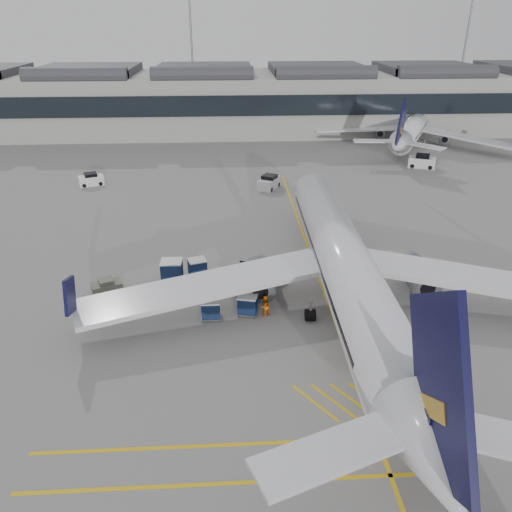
{
  "coord_description": "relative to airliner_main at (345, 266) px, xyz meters",
  "views": [
    {
      "loc": [
        2.08,
        -30.11,
        21.3
      ],
      "look_at": [
        4.13,
        5.39,
        4.0
      ],
      "focal_mm": 35.0,
      "sensor_mm": 36.0,
      "label": 1
    }
  ],
  "objects": [
    {
      "name": "ground",
      "position": [
        -11.0,
        -4.09,
        -3.53
      ],
      "size": [
        220.0,
        220.0,
        0.0
      ],
      "primitive_type": "plane",
      "color": "gray",
      "rests_on": "ground"
    },
    {
      "name": "terminal",
      "position": [
        -11.0,
        67.84,
        2.61
      ],
      "size": [
        200.0,
        20.45,
        12.4
      ],
      "color": "#9E9E99",
      "rests_on": "ground"
    },
    {
      "name": "light_masts",
      "position": [
        -12.67,
        81.91,
        10.96
      ],
      "size": [
        113.0,
        0.6,
        25.45
      ],
      "color": "slate",
      "rests_on": "ground"
    },
    {
      "name": "apron_markings",
      "position": [
        -1.0,
        5.91,
        -3.52
      ],
      "size": [
        0.25,
        60.0,
        0.01
      ],
      "primitive_type": "cube",
      "color": "gold",
      "rests_on": "ground"
    },
    {
      "name": "airliner_main",
      "position": [
        0.0,
        0.0,
        0.0
      ],
      "size": [
        41.34,
        45.17,
        12.01
      ],
      "rotation": [
        0.0,
        0.0,
        -0.02
      ],
      "color": "silver",
      "rests_on": "ground"
    },
    {
      "name": "airliner_far",
      "position": [
        24.36,
        54.08,
        -0.53
      ],
      "size": [
        31.83,
        35.11,
        10.22
      ],
      "rotation": [
        0.0,
        0.0,
        -0.48
      ],
      "color": "silver",
      "rests_on": "ground"
    },
    {
      "name": "belt_loader",
      "position": [
        -7.33,
        4.01,
        -2.91
      ],
      "size": [
        5.34,
        2.86,
        2.11
      ],
      "rotation": [
        0.0,
        0.0,
        0.29
      ],
      "color": "#B9B8B0",
      "rests_on": "ground"
    },
    {
      "name": "baggage_cart_a",
      "position": [
        -11.87,
        5.54,
        -2.6
      ],
      "size": [
        1.97,
        1.77,
        1.73
      ],
      "rotation": [
        0.0,
        0.0,
        0.3
      ],
      "color": "gray",
      "rests_on": "ground"
    },
    {
      "name": "baggage_cart_b",
      "position": [
        -7.64,
        -0.86,
        -2.64
      ],
      "size": [
        1.84,
        1.64,
        1.65
      ],
      "rotation": [
        0.0,
        0.0,
        -0.25
      ],
      "color": "gray",
      "rests_on": "ground"
    },
    {
      "name": "baggage_cart_c",
      "position": [
        -14.04,
        4.75,
        -2.43
      ],
      "size": [
        2.0,
        1.67,
        2.05
      ],
      "rotation": [
        0.0,
        0.0,
        -0.03
      ],
      "color": "gray",
      "rests_on": "ground"
    },
    {
      "name": "baggage_cart_d",
      "position": [
        -10.52,
        -1.32,
        -2.67
      ],
      "size": [
        1.53,
        1.27,
        1.61
      ],
      "rotation": [
        0.0,
        0.0,
        -0.01
      ],
      "color": "gray",
      "rests_on": "ground"
    },
    {
      "name": "ramp_agent_a",
      "position": [
        -5.3,
        3.77,
        -2.74
      ],
      "size": [
        0.68,
        0.68,
        1.59
      ],
      "primitive_type": "imported",
      "rotation": [
        0.0,
        0.0,
        0.77
      ],
      "color": "#E64A0C",
      "rests_on": "ground"
    },
    {
      "name": "ramp_agent_b",
      "position": [
        -6.34,
        -1.21,
        -2.65
      ],
      "size": [
        1.09,
        1.05,
        1.76
      ],
      "primitive_type": "imported",
      "rotation": [
        0.0,
        0.0,
        3.79
      ],
      "color": "orange",
      "rests_on": "ground"
    },
    {
      "name": "pushback_tug",
      "position": [
        -19.35,
        3.01,
        -2.93
      ],
      "size": [
        2.79,
        2.26,
        1.36
      ],
      "rotation": [
        0.0,
        0.0,
        0.39
      ],
      "color": "#595A4C",
      "rests_on": "ground"
    },
    {
      "name": "safety_cone_nose",
      "position": [
        2.09,
        15.87,
        -3.27
      ],
      "size": [
        0.37,
        0.37,
        0.52
      ],
      "primitive_type": "cone",
      "color": "#F24C0A",
      "rests_on": "ground"
    },
    {
      "name": "safety_cone_engine",
      "position": [
        5.59,
        -1.18,
        -3.3
      ],
      "size": [
        0.33,
        0.33,
        0.46
      ],
      "primitive_type": "cone",
      "color": "#F24C0A",
      "rests_on": "ground"
    },
    {
      "name": "service_van_left",
      "position": [
        -27.77,
        33.25,
        -2.78
      ],
      "size": [
        3.64,
        2.71,
        1.68
      ],
      "rotation": [
        0.0,
        0.0,
        0.37
      ],
      "color": "silver",
      "rests_on": "ground"
    },
    {
      "name": "service_van_mid",
      "position": [
        -3.38,
        30.33,
        -2.69
      ],
      "size": [
        3.35,
        4.06,
        1.87
      ],
      "rotation": [
        0.0,
        0.0,
        1.06
      ],
      "color": "silver",
      "rests_on": "ground"
    },
    {
      "name": "service_van_right",
      "position": [
        20.83,
        39.22,
        -2.62
      ],
      "size": [
        4.4,
        3.36,
        2.03
      ],
      "rotation": [
        0.0,
        0.0,
        -0.4
      ],
      "color": "silver",
      "rests_on": "ground"
    }
  ]
}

